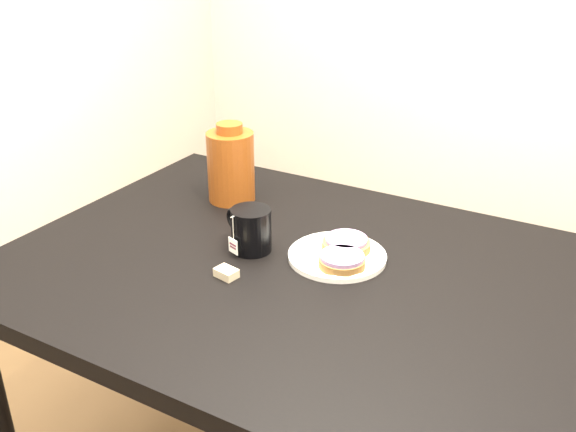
% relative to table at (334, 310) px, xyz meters
% --- Properties ---
extents(table, '(1.40, 0.90, 0.75)m').
position_rel_table_xyz_m(table, '(0.00, 0.00, 0.00)').
color(table, black).
rests_on(table, ground_plane).
extents(plate, '(0.21, 0.21, 0.02)m').
position_rel_table_xyz_m(plate, '(-0.03, 0.07, 0.09)').
color(plate, white).
rests_on(plate, table).
extents(bagel_back, '(0.14, 0.14, 0.03)m').
position_rel_table_xyz_m(bagel_back, '(-0.02, 0.10, 0.11)').
color(bagel_back, brown).
rests_on(bagel_back, plate).
extents(bagel_front, '(0.11, 0.11, 0.03)m').
position_rel_table_xyz_m(bagel_front, '(0.00, 0.02, 0.11)').
color(bagel_front, brown).
rests_on(bagel_front, plate).
extents(mug, '(0.14, 0.11, 0.10)m').
position_rel_table_xyz_m(mug, '(-0.21, 0.01, 0.13)').
color(mug, black).
rests_on(mug, table).
extents(teabag_pouch, '(0.05, 0.04, 0.02)m').
position_rel_table_xyz_m(teabag_pouch, '(-0.19, -0.11, 0.09)').
color(teabag_pouch, '#C6B793').
rests_on(teabag_pouch, table).
extents(bagel_package, '(0.14, 0.14, 0.20)m').
position_rel_table_xyz_m(bagel_package, '(-0.40, 0.22, 0.18)').
color(bagel_package, '#58240B').
rests_on(bagel_package, table).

